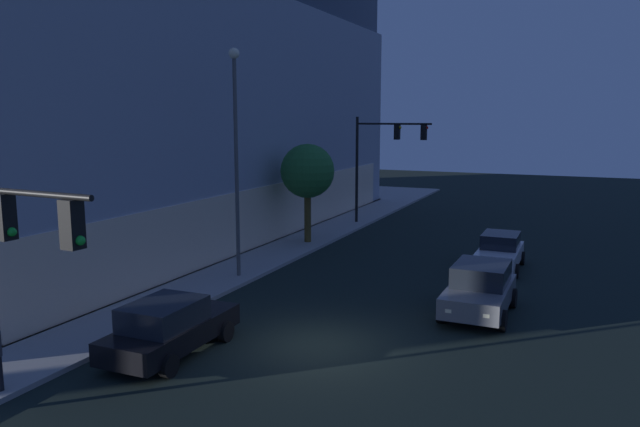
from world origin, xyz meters
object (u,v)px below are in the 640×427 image
(modern_building, at_px, (80,99))
(car_grey, at_px, (480,289))
(traffic_light_far_corner, at_px, (383,148))
(sidewalk_tree, at_px, (308,172))
(street_lamp_sidewalk, at_px, (236,139))
(car_white, at_px, (500,251))
(car_black, at_px, (169,327))

(modern_building, distance_m, car_grey, 27.30)
(traffic_light_far_corner, xyz_separation_m, sidewalk_tree, (-6.88, 1.95, -0.95))
(modern_building, xyz_separation_m, street_lamp_sidewalk, (-6.98, -15.23, -1.96))
(sidewalk_tree, relative_size, car_white, 1.23)
(sidewalk_tree, bearing_deg, modern_building, 92.12)
(traffic_light_far_corner, relative_size, street_lamp_sidewalk, 0.71)
(modern_building, distance_m, traffic_light_far_corner, 18.70)
(street_lamp_sidewalk, height_order, sidewalk_tree, street_lamp_sidewalk)
(car_black, relative_size, car_grey, 1.05)
(car_white, bearing_deg, sidewalk_tree, 82.51)
(car_grey, height_order, car_white, car_grey)
(street_lamp_sidewalk, height_order, car_white, street_lamp_sidewalk)
(traffic_light_far_corner, relative_size, car_grey, 1.53)
(modern_building, xyz_separation_m, car_white, (-0.78, -25.06, -7.06))
(street_lamp_sidewalk, distance_m, car_black, 9.74)
(street_lamp_sidewalk, xyz_separation_m, car_grey, (-0.64, -10.05, -4.99))
(car_grey, relative_size, car_white, 1.02)
(modern_building, xyz_separation_m, traffic_light_far_corner, (7.44, -16.90, -2.98))
(modern_building, xyz_separation_m, sidewalk_tree, (0.55, -14.95, -3.94))
(traffic_light_far_corner, bearing_deg, car_white, -135.18)
(sidewalk_tree, distance_m, car_grey, 13.51)
(car_grey, bearing_deg, car_white, 1.82)
(sidewalk_tree, height_order, car_black, sidewalk_tree)
(street_lamp_sidewalk, distance_m, sidewalk_tree, 7.79)
(car_black, xyz_separation_m, car_white, (14.12, -7.30, -0.03))
(modern_building, bearing_deg, car_white, -91.78)
(traffic_light_far_corner, bearing_deg, sidewalk_tree, 164.15)
(street_lamp_sidewalk, height_order, car_black, street_lamp_sidewalk)
(sidewalk_tree, bearing_deg, traffic_light_far_corner, -15.85)
(traffic_light_far_corner, height_order, street_lamp_sidewalk, street_lamp_sidewalk)
(car_white, bearing_deg, modern_building, 88.22)
(sidewalk_tree, xyz_separation_m, car_white, (-1.33, -10.11, -3.12))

